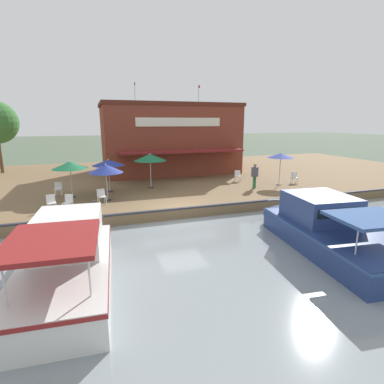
{
  "coord_description": "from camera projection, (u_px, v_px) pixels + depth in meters",
  "views": [
    {
      "loc": [
        14.83,
        -4.45,
        5.23
      ],
      "look_at": [
        -1.0,
        0.93,
        1.3
      ],
      "focal_mm": 28.0,
      "sensor_mm": 36.0,
      "label": 1
    }
  ],
  "objects": [
    {
      "name": "ground_plane",
      "position": [
        182.0,
        220.0,
        16.26
      ],
      "size": [
        220.0,
        220.0,
        0.0
      ],
      "primitive_type": "plane",
      "color": "#4C5B47"
    },
    {
      "name": "quay_deck",
      "position": [
        145.0,
        179.0,
        26.33
      ],
      "size": [
        22.0,
        56.0,
        0.6
      ],
      "primitive_type": "cube",
      "color": "brown",
      "rests_on": "ground"
    },
    {
      "name": "quay_edge_fender",
      "position": [
        181.0,
        209.0,
        16.21
      ],
      "size": [
        0.2,
        50.4,
        0.1
      ],
      "primitive_type": "cube",
      "color": "#2D2D33",
      "rests_on": "quay_deck"
    },
    {
      "name": "waterfront_restaurant",
      "position": [
        169.0,
        138.0,
        28.3
      ],
      "size": [
        9.15,
        12.23,
        8.03
      ],
      "color": "brown",
      "rests_on": "quay_deck"
    },
    {
      "name": "patio_umbrella_near_quay_edge",
      "position": [
        70.0,
        165.0,
        18.34
      ],
      "size": [
        2.13,
        2.13,
        2.31
      ],
      "color": "#B7B7B7",
      "rests_on": "quay_deck"
    },
    {
      "name": "patio_umbrella_mid_patio_left",
      "position": [
        281.0,
        156.0,
        22.04
      ],
      "size": [
        1.92,
        1.92,
        2.42
      ],
      "color": "#B7B7B7",
      "rests_on": "quay_deck"
    },
    {
      "name": "patio_umbrella_by_entrance",
      "position": [
        106.0,
        169.0,
        17.61
      ],
      "size": [
        2.01,
        2.01,
        2.24
      ],
      "color": "#B7B7B7",
      "rests_on": "quay_deck"
    },
    {
      "name": "patio_umbrella_mid_patio_right",
      "position": [
        150.0,
        157.0,
        21.0
      ],
      "size": [
        2.26,
        2.26,
        2.48
      ],
      "color": "#B7B7B7",
      "rests_on": "quay_deck"
    },
    {
      "name": "patio_umbrella_far_corner",
      "position": [
        108.0,
        163.0,
        19.88
      ],
      "size": [
        2.13,
        2.13,
        2.22
      ],
      "color": "#B7B7B7",
      "rests_on": "quay_deck"
    },
    {
      "name": "cafe_chair_mid_patio",
      "position": [
        238.0,
        175.0,
        23.79
      ],
      "size": [
        0.57,
        0.57,
        0.85
      ],
      "color": "white",
      "rests_on": "quay_deck"
    },
    {
      "name": "cafe_chair_far_corner_seat",
      "position": [
        58.0,
        188.0,
        19.25
      ],
      "size": [
        0.45,
        0.45,
        0.85
      ],
      "color": "white",
      "rests_on": "quay_deck"
    },
    {
      "name": "cafe_chair_back_row_seat",
      "position": [
        51.0,
        202.0,
        15.93
      ],
      "size": [
        0.53,
        0.53,
        0.85
      ],
      "color": "white",
      "rests_on": "quay_deck"
    },
    {
      "name": "cafe_chair_facing_river",
      "position": [
        101.0,
        196.0,
        17.29
      ],
      "size": [
        0.51,
        0.51,
        0.85
      ],
      "color": "white",
      "rests_on": "quay_deck"
    },
    {
      "name": "cafe_chair_beside_entrance",
      "position": [
        68.0,
        202.0,
        15.97
      ],
      "size": [
        0.58,
        0.58,
        0.85
      ],
      "color": "white",
      "rests_on": "quay_deck"
    },
    {
      "name": "cafe_chair_under_first_umbrella",
      "position": [
        294.0,
        177.0,
        23.11
      ],
      "size": [
        0.57,
        0.57,
        0.85
      ],
      "color": "white",
      "rests_on": "quay_deck"
    },
    {
      "name": "person_at_quay_edge",
      "position": [
        255.0,
        173.0,
        21.19
      ],
      "size": [
        0.5,
        0.5,
        1.76
      ],
      "color": "#337547",
      "rests_on": "quay_deck"
    },
    {
      "name": "motorboat_far_downstream",
      "position": [
        323.0,
        227.0,
        12.86
      ],
      "size": [
        8.31,
        3.8,
        2.08
      ],
      "color": "navy",
      "rests_on": "river_water"
    },
    {
      "name": "motorboat_outer_channel",
      "position": [
        69.0,
        256.0,
        9.9
      ],
      "size": [
        7.3,
        3.1,
        2.3
      ],
      "color": "silver",
      "rests_on": "river_water"
    },
    {
      "name": "mooring_post",
      "position": [
        95.0,
        208.0,
        14.97
      ],
      "size": [
        0.22,
        0.22,
        0.81
      ],
      "color": "#473323",
      "rests_on": "quay_deck"
    }
  ]
}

